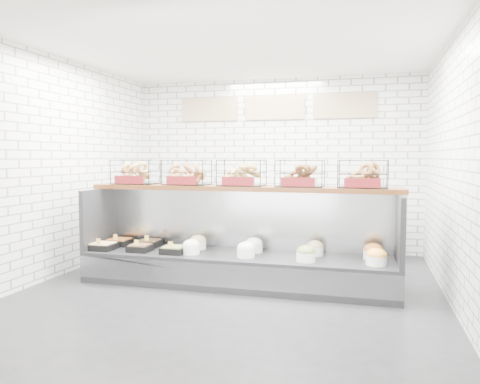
% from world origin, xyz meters
% --- Properties ---
extents(ground, '(5.50, 5.50, 0.00)m').
position_xyz_m(ground, '(0.00, 0.00, 0.00)').
color(ground, black).
rests_on(ground, ground).
extents(room_shell, '(5.02, 5.51, 3.01)m').
position_xyz_m(room_shell, '(0.00, 0.60, 2.06)').
color(room_shell, white).
rests_on(room_shell, ground).
extents(display_case, '(4.00, 0.90, 1.20)m').
position_xyz_m(display_case, '(-0.00, 0.34, 0.33)').
color(display_case, black).
rests_on(display_case, ground).
extents(bagel_shelf, '(4.10, 0.50, 0.40)m').
position_xyz_m(bagel_shelf, '(-0.00, 0.52, 1.38)').
color(bagel_shelf, '#43210E').
rests_on(bagel_shelf, display_case).
extents(prep_counter, '(4.00, 0.60, 1.20)m').
position_xyz_m(prep_counter, '(-0.00, 2.43, 0.47)').
color(prep_counter, '#93969B').
rests_on(prep_counter, ground).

